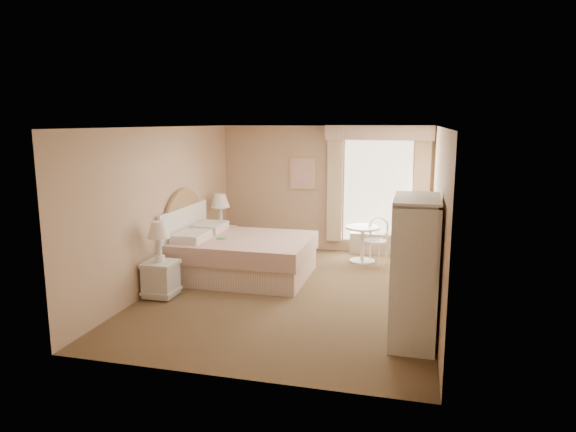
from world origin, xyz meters
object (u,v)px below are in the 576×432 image
(nightstand_near, at_px, (160,269))
(round_table, at_px, (363,238))
(cafe_chair, at_px, (376,237))
(armoire, at_px, (414,282))
(nightstand_far, at_px, (221,233))
(bed, at_px, (236,254))

(nightstand_near, relative_size, round_table, 1.69)
(round_table, height_order, cafe_chair, cafe_chair)
(cafe_chair, distance_m, armoire, 3.33)
(nightstand_near, xyz_separation_m, armoire, (3.65, -0.63, 0.29))
(round_table, xyz_separation_m, armoire, (0.96, -3.34, 0.27))
(nightstand_far, relative_size, cafe_chair, 1.39)
(nightstand_near, distance_m, round_table, 3.82)
(bed, xyz_separation_m, nightstand_far, (-0.73, 1.15, 0.08))
(nightstand_far, bearing_deg, round_table, 5.83)
(round_table, height_order, armoire, armoire)
(nightstand_near, relative_size, cafe_chair, 1.30)
(nightstand_far, xyz_separation_m, armoire, (3.65, -3.06, 0.26))
(armoire, bearing_deg, bed, 146.87)
(round_table, distance_m, armoire, 3.48)
(nightstand_near, relative_size, armoire, 0.65)
(bed, xyz_separation_m, armoire, (2.93, -1.91, 0.34))
(bed, height_order, cafe_chair, bed)
(round_table, bearing_deg, bed, -144.07)
(bed, relative_size, nightstand_near, 2.00)
(bed, relative_size, nightstand_far, 1.87)
(nightstand_far, bearing_deg, bed, -57.76)
(bed, xyz_separation_m, round_table, (1.97, 1.43, 0.07))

